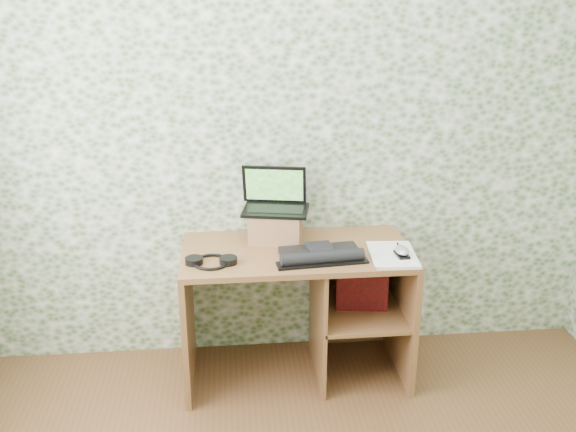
{
  "coord_description": "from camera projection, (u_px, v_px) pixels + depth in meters",
  "views": [
    {
      "loc": [
        -0.34,
        -1.63,
        2.09
      ],
      "look_at": [
        -0.05,
        1.39,
        0.96
      ],
      "focal_mm": 40.0,
      "sensor_mm": 36.0,
      "label": 1
    }
  ],
  "objects": [
    {
      "name": "keyboard",
      "position": [
        321.0,
        255.0,
        3.25
      ],
      "size": [
        0.47,
        0.27,
        0.06
      ],
      "rotation": [
        0.0,
        0.0,
        0.1
      ],
      "color": "black",
      "rests_on": "desk"
    },
    {
      "name": "pen",
      "position": [
        399.0,
        249.0,
        3.32
      ],
      "size": [
        0.04,
        0.16,
        0.01
      ],
      "primitive_type": "cylinder",
      "rotation": [
        1.57,
        0.0,
        -0.19
      ],
      "color": "black",
      "rests_on": "notepad"
    },
    {
      "name": "mouse",
      "position": [
        402.0,
        252.0,
        3.25
      ],
      "size": [
        0.08,
        0.11,
        0.04
      ],
      "primitive_type": "ellipsoid",
      "rotation": [
        0.0,
        0.0,
        0.08
      ],
      "color": "silver",
      "rests_on": "notepad"
    },
    {
      "name": "headphones",
      "position": [
        211.0,
        261.0,
        3.2
      ],
      "size": [
        0.26,
        0.2,
        0.03
      ],
      "rotation": [
        0.0,
        0.0,
        -0.08
      ],
      "color": "black",
      "rests_on": "desk"
    },
    {
      "name": "notepad",
      "position": [
        393.0,
        255.0,
        3.28
      ],
      "size": [
        0.25,
        0.34,
        0.02
      ],
      "primitive_type": "cube",
      "rotation": [
        0.0,
        0.0,
        -0.07
      ],
      "color": "white",
      "rests_on": "desk"
    },
    {
      "name": "wall_back",
      "position": [
        291.0,
        133.0,
        3.46
      ],
      "size": [
        3.5,
        0.0,
        3.5
      ],
      "primitive_type": "plane",
      "rotation": [
        1.57,
        0.0,
        0.0
      ],
      "color": "white",
      "rests_on": "ground"
    },
    {
      "name": "laptop",
      "position": [
        275.0,
        200.0,
        3.45
      ],
      "size": [
        0.39,
        0.31,
        0.23
      ],
      "rotation": [
        0.0,
        0.0,
        -0.2
      ],
      "color": "black",
      "rests_on": "riser"
    },
    {
      "name": "desk",
      "position": [
        310.0,
        292.0,
        3.49
      ],
      "size": [
        1.2,
        0.6,
        0.75
      ],
      "color": "brown",
      "rests_on": "floor"
    },
    {
      "name": "red_box",
      "position": [
        362.0,
        280.0,
        3.46
      ],
      "size": [
        0.29,
        0.13,
        0.33
      ],
      "primitive_type": "cube",
      "rotation": [
        0.0,
        0.0,
        -0.14
      ],
      "color": "maroon",
      "rests_on": "desk"
    },
    {
      "name": "riser",
      "position": [
        276.0,
        226.0,
        3.46
      ],
      "size": [
        0.31,
        0.28,
        0.16
      ],
      "primitive_type": "cube",
      "rotation": [
        0.0,
        0.0,
        -0.2
      ],
      "color": "#8E5E3F",
      "rests_on": "desk"
    }
  ]
}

